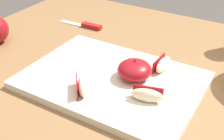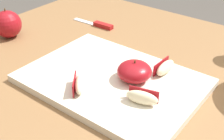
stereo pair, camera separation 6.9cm
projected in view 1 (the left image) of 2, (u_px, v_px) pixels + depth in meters
dining_table at (136, 107)px, 0.82m from camera, size 1.15×0.85×0.76m
cutting_board at (112, 80)px, 0.71m from camera, size 0.41×0.29×0.02m
apple_half_skin_up at (135, 70)px, 0.69m from camera, size 0.08×0.08×0.05m
apple_wedge_near_knife at (82, 86)px, 0.65m from camera, size 0.06×0.07×0.03m
apple_wedge_middle at (163, 64)px, 0.73m from camera, size 0.03×0.07×0.03m
apple_wedge_left at (147, 95)px, 0.62m from camera, size 0.07×0.04×0.03m
paring_knife at (88, 26)px, 0.99m from camera, size 0.16×0.03×0.01m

